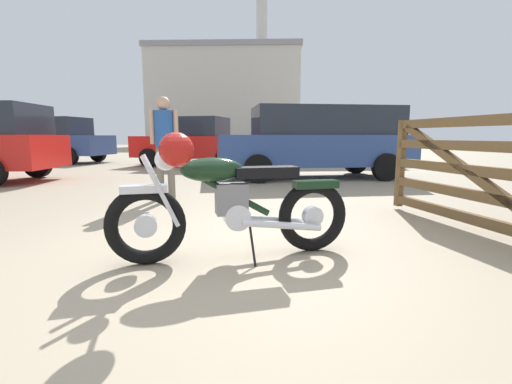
# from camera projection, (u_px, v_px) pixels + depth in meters

# --- Properties ---
(ground_plane) EXTENTS (80.00, 80.00, 0.00)m
(ground_plane) POSITION_uv_depth(u_px,v_px,m) (209.00, 260.00, 3.02)
(ground_plane) COLOR gray
(vintage_motorcycle) EXTENTS (2.02, 0.91, 1.07)m
(vintage_motorcycle) POSITION_uv_depth(u_px,v_px,m) (228.00, 202.00, 3.00)
(vintage_motorcycle) COLOR black
(vintage_motorcycle) RESTS_ON ground_plane
(timber_gate) EXTENTS (0.85, 2.47, 1.60)m
(timber_gate) POSITION_uv_depth(u_px,v_px,m) (491.00, 169.00, 3.62)
(timber_gate) COLOR brown
(timber_gate) RESTS_ON ground_plane
(bystander) EXTENTS (0.46, 0.30, 1.66)m
(bystander) POSITION_uv_depth(u_px,v_px,m) (164.00, 137.00, 5.84)
(bystander) COLOR #706656
(bystander) RESTS_ON ground_plane
(dark_sedan_left) EXTENTS (4.45, 2.53, 1.67)m
(dark_sedan_left) POSITION_uv_depth(u_px,v_px,m) (196.00, 142.00, 12.45)
(dark_sedan_left) COLOR black
(dark_sedan_left) RESTS_ON ground_plane
(red_hatchback_near) EXTENTS (4.94, 2.61, 1.74)m
(red_hatchback_near) POSITION_uv_depth(u_px,v_px,m) (317.00, 140.00, 8.91)
(red_hatchback_near) COLOR black
(red_hatchback_near) RESTS_ON ground_plane
(pale_sedan_back) EXTENTS (4.87, 2.36, 1.74)m
(pale_sedan_back) POSITION_uv_depth(u_px,v_px,m) (46.00, 138.00, 14.01)
(pale_sedan_back) COLOR black
(pale_sedan_back) RESTS_ON ground_plane
(silver_sedan_mid) EXTENTS (4.91, 2.48, 1.74)m
(silver_sedan_mid) POSITION_uv_depth(u_px,v_px,m) (347.00, 139.00, 13.51)
(silver_sedan_mid) COLOR black
(silver_sedan_mid) RESTS_ON ground_plane
(industrial_building) EXTENTS (15.47, 8.65, 20.74)m
(industrial_building) POSITION_uv_depth(u_px,v_px,m) (227.00, 98.00, 38.27)
(industrial_building) COLOR beige
(industrial_building) RESTS_ON ground_plane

